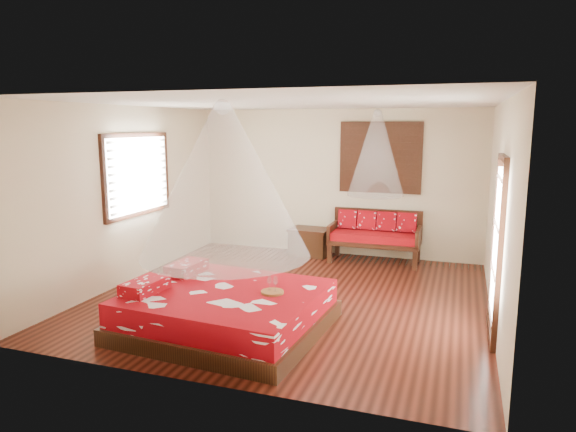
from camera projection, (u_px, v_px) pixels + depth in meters
The scene contains 10 objects.
room at pixel (292, 203), 7.34m from camera, with size 5.54×5.54×2.84m.
bed at pixel (225, 310), 6.31m from camera, with size 2.44×2.24×0.65m.
daybed at pixel (375, 234), 9.44m from camera, with size 1.65×0.73×0.94m.
storage_chest at pixel (310, 241), 9.96m from camera, with size 0.80×0.62×0.52m.
shutter_panel at pixel (380, 158), 9.52m from camera, with size 1.52×0.06×1.32m.
window_left at pixel (138, 175), 8.33m from camera, with size 0.10×1.74×1.34m.
glazed_door at pixel (497, 249), 5.97m from camera, with size 0.08×1.02×2.16m.
wine_tray at pixel (272, 289), 6.15m from camera, with size 0.28×0.28×0.22m.
mosquito_net_main at pixel (224, 181), 6.02m from camera, with size 2.04×2.04×1.80m, color white.
mosquito_net_daybed at pixel (377, 153), 9.07m from camera, with size 1.00×1.00×1.50m, color white.
Camera 1 is at (2.29, -6.89, 2.49)m, focal length 32.00 mm.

